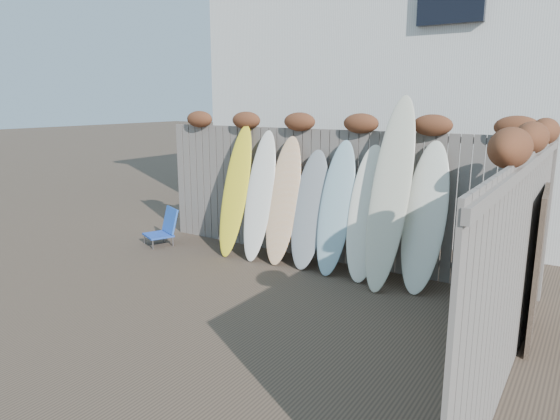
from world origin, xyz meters
The scene contains 15 objects.
ground centered at (0.00, 0.00, 0.00)m, with size 80.00×80.00×0.00m, color #493A2D.
back_fence centered at (0.06, 2.39, 1.18)m, with size 6.05×0.28×2.24m.
right_fence centered at (2.99, 0.25, 1.14)m, with size 0.28×4.40×2.24m.
house centered at (0.50, 6.50, 3.20)m, with size 8.50×5.50×6.33m.
beach_chair centered at (-2.66, 1.66, 0.29)m, with size 0.62×0.64×0.62m.
wooden_crate centered at (2.69, 0.80, 0.34)m, with size 0.58×0.48×0.67m, color #6B6150.
lattice_panel centered at (3.08, 1.22, 0.78)m, with size 0.04×1.04×1.56m, color #49342C.
surfboard_0 centered at (-1.32, 1.95, 1.02)m, with size 0.45×0.07×2.13m, color yellow.
surfboard_1 centered at (-0.87, 1.97, 0.99)m, with size 0.45×0.07×2.05m, color silver.
surfboard_2 centered at (-0.46, 2.01, 0.95)m, with size 0.50×0.07×1.97m, color #F7D180.
surfboard_3 centered at (-0.01, 2.01, 0.86)m, with size 0.52×0.07×1.78m, color gray.
surfboard_4 centered at (0.42, 2.00, 0.94)m, with size 0.50×0.07×1.95m, color #92B6C1.
surfboard_5 centered at (0.89, 2.00, 0.92)m, with size 0.52×0.07×1.90m, color white.
surfboard_6 centered at (1.24, 1.90, 1.25)m, with size 0.52×0.07×2.60m, color beige.
surfboard_7 centered at (1.68, 2.01, 0.96)m, with size 0.54×0.07×2.00m, color silver.
Camera 1 is at (3.49, -4.19, 2.41)m, focal length 32.00 mm.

